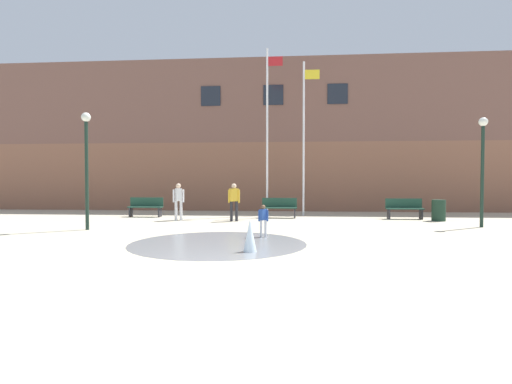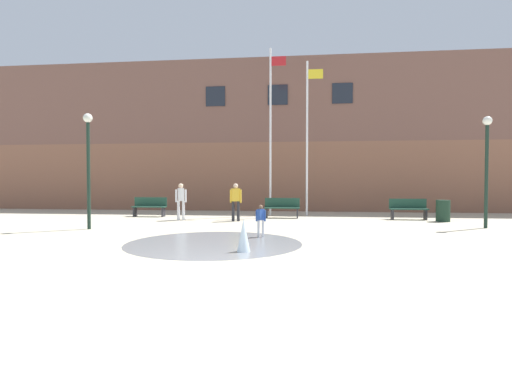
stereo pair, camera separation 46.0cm
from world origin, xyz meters
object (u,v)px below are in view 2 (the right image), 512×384
Objects in this scene: flagpole_left at (271,127)px; lamp_post_left_lane at (88,154)px; adult_watching at (236,199)px; child_in_fountain at (261,218)px; flagpole_right at (308,134)px; lamp_post_right_lane at (487,156)px; trash_can at (443,211)px; park_bench_far_left at (150,206)px; park_bench_near_trashcan at (282,207)px; park_bench_far_right at (408,209)px; adult_near_bench at (181,199)px.

lamp_post_left_lane is (-5.96, -6.19, -1.66)m from flagpole_left.
child_in_fountain is at bearing 76.66° from adult_watching.
flagpole_right is (3.04, 2.90, 3.03)m from adult_watching.
lamp_post_right_lane reaches higher than trash_can.
child_in_fountain is 0.25× the size of lamp_post_right_lane.
adult_watching reaches higher than park_bench_far_left.
park_bench_near_trashcan is (6.31, -0.02, 0.00)m from park_bench_far_left.
park_bench_far_right is 7.60m from adult_watching.
child_in_fountain is 0.24× the size of lamp_post_left_lane.
lamp_post_right_lane is at bearing -27.76° from flagpole_left.
flagpole_right reaches higher than lamp_post_left_lane.
park_bench_far_right is at bearing 21.85° from lamp_post_left_lane.
flagpole_left reaches higher than adult_watching.
park_bench_far_left is at bearing -52.62° from adult_watching.
child_in_fountain reaches higher than park_bench_far_left.
trash_can is at bearing -15.62° from flagpole_left.
lamp_post_left_lane is (-2.28, -3.41, 1.71)m from adult_near_bench.
park_bench_near_trashcan and park_bench_far_right have the same top height.
child_in_fountain is 8.34m from flagpole_right.
park_bench_near_trashcan is 0.21× the size of flagpole_right.
park_bench_far_right is 0.20× the size of flagpole_left.
lamp_post_right_lane is at bearing -56.56° from park_bench_far_right.
child_in_fountain is at bearing -101.34° from flagpole_right.
lamp_post_left_lane reaches higher than adult_near_bench.
adult_near_bench is 1.77× the size of trash_can.
park_bench_near_trashcan is 4.58m from adult_near_bench.
park_bench_far_right is at bearing -12.14° from flagpole_left.
lamp_post_left_lane reaches higher than adult_watching.
adult_watching is at bearing -168.05° from park_bench_far_right.
lamp_post_right_lane is (6.33, -4.26, -1.35)m from flagpole_right.
park_bench_far_right is 1.62× the size of child_in_fountain.
flagpole_left is (3.68, 2.77, 3.37)m from adult_near_bench.
flagpole_right is 6.92m from trash_can.
adult_near_bench is 0.39× the size of lamp_post_left_lane.
adult_watching reaches higher than park_bench_far_right.
flagpole_right is at bearing -168.22° from adult_watching.
park_bench_far_left is 0.20× the size of flagpole_left.
adult_watching is at bearing -174.46° from trash_can.
park_bench_far_right is 0.21× the size of flagpole_right.
park_bench_far_right is 13.24m from lamp_post_left_lane.
park_bench_near_trashcan is at bearing -170.30° from adult_watching.
park_bench_far_left is 13.09m from trash_can.
adult_near_bench is at bearing -34.84° from adult_watching.
park_bench_far_left is at bearing 176.31° from trash_can.
adult_near_bench is 1.00× the size of adult_watching.
park_bench_far_left is 14.29m from lamp_post_right_lane.
flagpole_right reaches higher than adult_watching.
lamp_post_right_lane is (11.78, -1.49, 1.68)m from adult_near_bench.
adult_watching is 1.77× the size of trash_can.
adult_watching is 4.84m from child_in_fountain.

